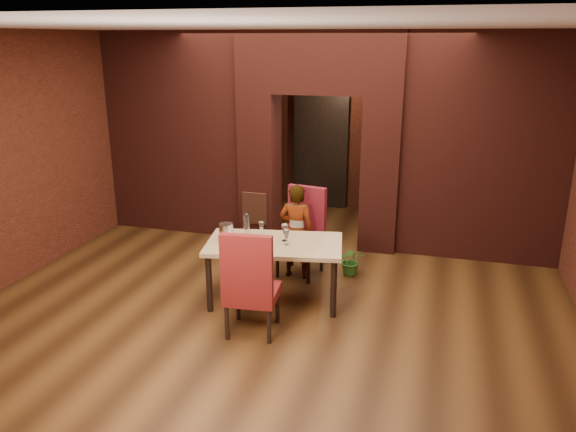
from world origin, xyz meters
name	(u,v)px	position (x,y,z in m)	size (l,w,h in m)	color
floor	(282,293)	(0.00, 0.00, 0.00)	(8.00, 8.00, 0.00)	#4A2C12
ceiling	(281,27)	(0.00, 0.00, 3.20)	(7.00, 8.00, 0.04)	silver
wall_back	(344,123)	(0.00, 4.00, 1.60)	(7.00, 0.04, 3.20)	maroon
wall_front	(65,335)	(0.00, -4.00, 1.60)	(7.00, 0.04, 3.20)	maroon
wall_left	(32,154)	(-3.50, 0.00, 1.60)	(0.04, 8.00, 3.20)	maroon
pillar_left	(260,167)	(-0.95, 2.00, 1.15)	(0.55, 0.55, 2.30)	maroon
pillar_right	(381,174)	(0.95, 2.00, 1.15)	(0.55, 0.55, 2.30)	maroon
lintel	(321,62)	(0.00, 2.00, 2.75)	(2.45, 0.55, 0.90)	maroon
wing_wall_left	(177,134)	(-2.36, 2.00, 1.60)	(2.27, 0.35, 3.20)	maroon
wing_wall_right	(484,149)	(2.36, 2.00, 1.60)	(2.27, 0.35, 3.20)	maroon
vent_panel	(255,208)	(-0.95, 1.71, 0.55)	(0.40, 0.03, 0.50)	brown
rear_door	(321,152)	(-0.40, 3.94, 1.05)	(0.90, 0.08, 2.10)	black
rear_door_frame	(321,152)	(-0.40, 3.90, 1.05)	(1.02, 0.04, 2.22)	black
dining_table	(275,271)	(-0.04, -0.19, 0.38)	(1.61, 0.90, 0.75)	tan
chair_far	(300,233)	(0.06, 0.66, 0.59)	(0.54, 0.54, 1.19)	maroon
chair_near	(252,281)	(-0.04, -0.99, 0.60)	(0.55, 0.55, 1.20)	maroon
person_seated	(296,231)	(0.03, 0.58, 0.64)	(0.47, 0.31, 1.28)	white
wine_glass_a	(262,229)	(-0.25, -0.02, 0.84)	(0.07, 0.07, 0.18)	silver
wine_glass_b	(285,233)	(0.07, -0.10, 0.86)	(0.08, 0.08, 0.21)	white
wine_glass_c	(287,237)	(0.13, -0.24, 0.85)	(0.08, 0.08, 0.19)	white
tasting_sheet	(253,248)	(-0.21, -0.44, 0.76)	(0.27, 0.20, 0.00)	white
wine_bucket	(226,232)	(-0.62, -0.27, 0.86)	(0.17, 0.17, 0.21)	silver
water_bottle	(246,225)	(-0.43, -0.06, 0.90)	(0.07, 0.07, 0.30)	silver
potted_plant	(352,261)	(0.74, 0.83, 0.20)	(0.37, 0.32, 0.41)	#2C631F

